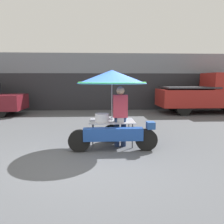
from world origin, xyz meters
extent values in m
plane|color=#4C4F54|center=(0.00, 0.00, 0.00)|extent=(36.00, 36.00, 0.00)
cube|color=gray|center=(0.00, 9.35, 1.68)|extent=(28.00, 2.00, 3.35)
cube|color=#28282D|center=(0.00, 8.32, 1.09)|extent=(23.80, 0.06, 2.18)
cylinder|color=black|center=(1.43, 0.64, 0.28)|extent=(0.56, 0.14, 0.56)
cylinder|color=black|center=(-0.28, 0.64, 0.28)|extent=(0.56, 0.14, 0.56)
cube|color=#1E479E|center=(0.58, 0.64, 0.44)|extent=(1.51, 0.24, 0.32)
cube|color=#234C93|center=(1.54, 0.64, 0.66)|extent=(0.20, 0.24, 0.18)
cylinder|color=black|center=(0.58, 1.48, 0.25)|extent=(0.51, 0.14, 0.51)
cylinder|color=#515156|center=(1.10, 0.85, 0.33)|extent=(0.03, 0.03, 0.66)
cylinder|color=#515156|center=(1.10, 1.59, 0.33)|extent=(0.03, 0.03, 0.66)
cylinder|color=#515156|center=(0.05, 0.85, 0.33)|extent=(0.03, 0.03, 0.66)
cylinder|color=#515156|center=(0.05, 1.59, 0.33)|extent=(0.03, 0.03, 0.66)
cube|color=#B2B2B7|center=(0.58, 1.22, 0.67)|extent=(1.24, 0.87, 0.02)
cylinder|color=#B2B2B7|center=(0.58, 1.22, 1.20)|extent=(0.03, 0.03, 1.03)
cone|color=blue|center=(0.58, 1.22, 1.89)|extent=(1.91, 1.91, 0.36)
torus|color=green|center=(0.58, 1.22, 1.73)|extent=(1.86, 1.86, 0.05)
cylinder|color=silver|center=(0.30, 1.07, 0.79)|extent=(0.38, 0.38, 0.22)
cylinder|color=#B7B7BC|center=(0.79, 1.09, 0.78)|extent=(0.32, 0.32, 0.19)
cylinder|color=#B7B7BC|center=(0.51, 1.40, 0.72)|extent=(0.21, 0.21, 0.07)
cylinder|color=#1E6BB2|center=(0.92, 1.46, 0.77)|extent=(0.21, 0.21, 0.17)
cylinder|color=navy|center=(0.70, 1.03, 0.40)|extent=(0.14, 0.14, 0.81)
cylinder|color=navy|center=(0.88, 1.03, 0.40)|extent=(0.14, 0.14, 0.81)
cube|color=#C13847|center=(0.79, 1.03, 1.11)|extent=(0.38, 0.22, 0.61)
sphere|color=tan|center=(0.79, 1.03, 1.53)|extent=(0.22, 0.22, 0.22)
cylinder|color=black|center=(-4.54, 5.86, 0.30)|extent=(0.61, 0.20, 0.61)
cylinder|color=black|center=(-4.54, 7.35, 0.30)|extent=(0.61, 0.20, 0.61)
cylinder|color=black|center=(4.49, 5.99, 0.38)|extent=(0.76, 0.24, 0.76)
cylinder|color=black|center=(4.49, 7.62, 0.38)|extent=(0.76, 0.24, 0.76)
cube|color=#A3231E|center=(6.07, 6.81, 0.84)|extent=(5.26, 1.92, 0.92)
cube|color=#A3231E|center=(6.91, 6.81, 1.73)|extent=(1.79, 1.77, 0.87)
cube|color=#2D2D33|center=(5.02, 6.81, 1.40)|extent=(2.73, 1.84, 0.08)
camera|label=1|loc=(0.25, -4.76, 1.82)|focal=35.00mm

